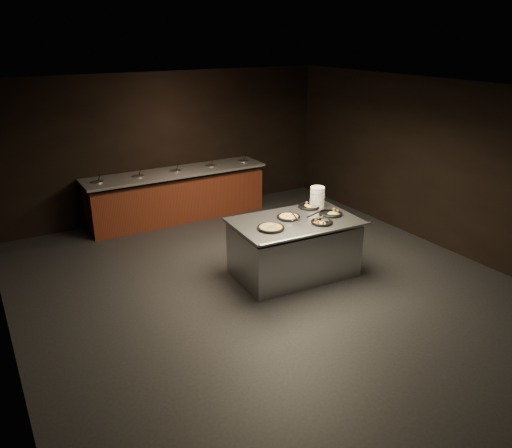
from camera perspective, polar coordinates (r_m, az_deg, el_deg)
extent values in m
cube|color=black|center=(7.56, 1.63, -7.54)|extent=(7.00, 8.00, 0.01)
cube|color=black|center=(6.66, 1.90, 14.96)|extent=(7.00, 8.00, 0.01)
cube|color=black|center=(10.46, -10.18, 8.88)|extent=(7.00, 0.01, 2.90)
cube|color=black|center=(9.27, 20.52, 6.27)|extent=(0.01, 8.00, 2.90)
cube|color=#582514|center=(10.34, -8.96, 2.93)|extent=(3.60, 0.75, 0.85)
cube|color=slate|center=(10.18, -9.14, 5.85)|extent=(3.70, 0.83, 0.05)
cube|color=#3D200E|center=(10.47, -8.84, 0.91)|extent=(3.60, 0.69, 0.08)
cylinder|color=silver|center=(9.75, -17.62, 4.45)|extent=(0.22, 0.22, 0.08)
cylinder|color=#3E6B2A|center=(9.74, -17.64, 4.59)|extent=(0.19, 0.19, 0.02)
cylinder|color=black|center=(9.71, -17.49, 5.07)|extent=(0.04, 0.10, 0.19)
cylinder|color=silver|center=(9.94, -13.29, 5.19)|extent=(0.22, 0.22, 0.08)
cylinder|color=#3E6B2A|center=(9.93, -13.30, 5.33)|extent=(0.19, 0.19, 0.02)
cylinder|color=black|center=(9.90, -13.14, 5.81)|extent=(0.04, 0.10, 0.19)
cylinder|color=silver|center=(10.18, -9.14, 5.88)|extent=(0.22, 0.22, 0.08)
cylinder|color=#3E6B2A|center=(10.17, -9.14, 6.01)|extent=(0.19, 0.19, 0.02)
cylinder|color=black|center=(10.15, -8.97, 6.48)|extent=(0.04, 0.10, 0.19)
cylinder|color=silver|center=(10.48, -5.19, 6.50)|extent=(0.22, 0.22, 0.08)
cylinder|color=#3E6B2A|center=(10.47, -5.19, 6.63)|extent=(0.19, 0.19, 0.02)
cylinder|color=black|center=(10.44, -5.01, 7.08)|extent=(0.04, 0.10, 0.19)
cylinder|color=silver|center=(10.82, -1.46, 7.06)|extent=(0.22, 0.22, 0.08)
cylinder|color=#3E6B2A|center=(10.81, -1.47, 7.19)|extent=(0.19, 0.19, 0.02)
cylinder|color=black|center=(10.79, -1.28, 7.62)|extent=(0.04, 0.10, 0.19)
cube|color=silver|center=(7.88, 4.33, -2.96)|extent=(1.89, 1.22, 0.82)
cube|color=silver|center=(7.70, 4.43, 0.31)|extent=(1.97, 1.31, 0.04)
cylinder|color=silver|center=(7.25, 7.12, -1.14)|extent=(1.90, 0.16, 0.04)
cylinder|color=silver|center=(8.27, 7.02, 3.09)|extent=(0.24, 0.24, 0.33)
cylinder|color=black|center=(7.33, 1.69, -0.52)|extent=(0.38, 0.38, 0.01)
torus|color=black|center=(7.32, 1.70, -0.41)|extent=(0.41, 0.41, 0.04)
torus|color=#A05729|center=(7.32, 1.70, -0.39)|extent=(0.34, 0.34, 0.03)
cylinder|color=#B38C47|center=(7.32, 1.70, -0.41)|extent=(0.30, 0.30, 0.02)
cube|color=black|center=(7.32, 1.70, -0.34)|extent=(0.12, 0.28, 0.00)
cube|color=black|center=(7.32, 1.70, -0.34)|extent=(0.28, 0.12, 0.00)
cylinder|color=black|center=(7.76, 3.74, 0.73)|extent=(0.34, 0.34, 0.01)
torus|color=black|center=(7.76, 3.75, 0.84)|extent=(0.36, 0.36, 0.04)
torus|color=#A05729|center=(7.76, 3.75, 0.85)|extent=(0.30, 0.30, 0.03)
cylinder|color=gold|center=(7.76, 3.75, 0.84)|extent=(0.26, 0.26, 0.02)
cube|color=black|center=(7.76, 3.75, 0.90)|extent=(0.10, 0.24, 0.00)
cube|color=black|center=(7.76, 3.75, 0.90)|extent=(0.24, 0.10, 0.00)
cylinder|color=black|center=(8.26, 6.08, 1.92)|extent=(0.33, 0.33, 0.01)
torus|color=black|center=(8.25, 6.08, 2.03)|extent=(0.35, 0.35, 0.04)
cylinder|color=black|center=(7.61, 7.52, 0.14)|extent=(0.31, 0.31, 0.01)
torus|color=black|center=(7.60, 7.53, 0.25)|extent=(0.33, 0.33, 0.04)
cylinder|color=black|center=(7.98, 8.51, 1.12)|extent=(0.36, 0.36, 0.01)
torus|color=black|center=(7.98, 8.52, 1.22)|extent=(0.38, 0.38, 0.04)
cube|color=silver|center=(7.69, 3.45, 0.65)|extent=(0.12, 0.14, 0.00)
cylinder|color=black|center=(7.54, 4.44, 0.94)|extent=(0.06, 0.23, 0.14)
cylinder|color=silver|center=(7.62, 3.94, 0.72)|extent=(0.03, 0.12, 0.09)
cube|color=silver|center=(7.68, 7.90, 0.45)|extent=(0.16, 0.15, 0.00)
cylinder|color=black|center=(7.64, 6.62, 1.12)|extent=(0.18, 0.16, 0.15)
cylinder|color=silver|center=(7.66, 7.26, 0.70)|extent=(0.09, 0.08, 0.09)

